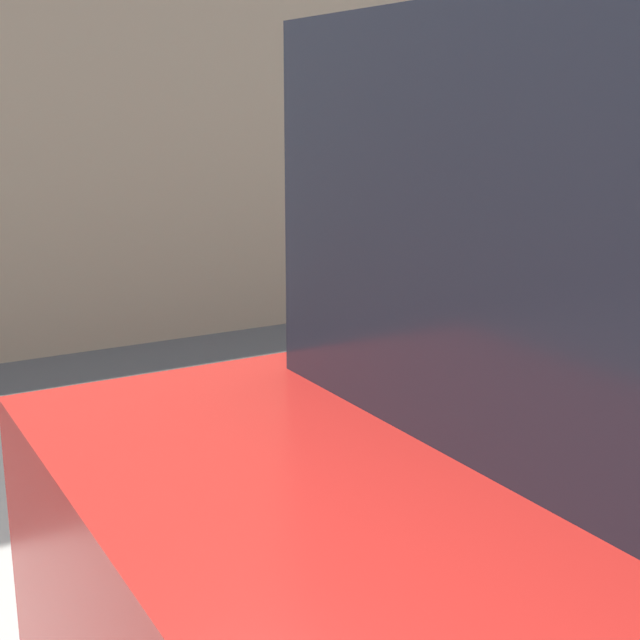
# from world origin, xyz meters

# --- Properties ---
(sidewalk) EXTENTS (24.00, 2.80, 0.13)m
(sidewalk) POSITION_xyz_m (0.00, 2.20, 0.07)
(sidewalk) COLOR #ADAAA3
(sidewalk) RESTS_ON ground_plane
(parking_meter) EXTENTS (0.18, 0.15, 1.35)m
(parking_meter) POSITION_xyz_m (0.27, 1.33, 1.10)
(parking_meter) COLOR gray
(parking_meter) RESTS_ON sidewalk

